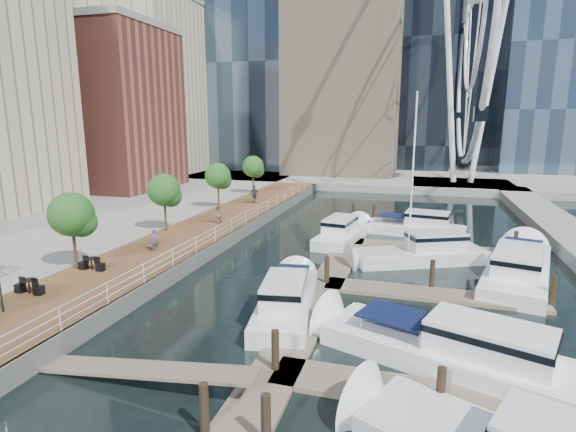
{
  "coord_description": "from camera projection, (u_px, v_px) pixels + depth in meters",
  "views": [
    {
      "loc": [
        7.9,
        -17.05,
        9.57
      ],
      "look_at": [
        -0.87,
        13.04,
        3.0
      ],
      "focal_mm": 28.0,
      "sensor_mm": 36.0,
      "label": 1
    }
  ],
  "objects": [
    {
      "name": "pedestrian_mid",
      "position": [
        218.0,
        215.0,
        38.54
      ],
      "size": [
        0.76,
        0.87,
        1.55
      ],
      "primitive_type": "imported",
      "rotation": [
        0.0,
        0.0,
        -1.82
      ],
      "color": "#806D59",
      "rests_on": "boardwalk"
    },
    {
      "name": "railing",
      "position": [
        232.0,
        226.0,
        35.59
      ],
      "size": [
        0.1,
        60.0,
        1.05
      ],
      "primitive_type": null,
      "color": "white",
      "rests_on": "boardwalk"
    },
    {
      "name": "midrise_condos",
      "position": [
        50.0,
        88.0,
        51.78
      ],
      "size": [
        19.0,
        67.0,
        28.0
      ],
      "color": "#BCAD8E",
      "rests_on": "ground"
    },
    {
      "name": "pier",
      "position": [
        461.0,
        186.0,
        65.07
      ],
      "size": [
        14.0,
        12.0,
        1.0
      ],
      "primitive_type": "cube",
      "color": "gray",
      "rests_on": "ground"
    },
    {
      "name": "moored_yachts",
      "position": [
        421.0,
        272.0,
        29.19
      ],
      "size": [
        17.61,
        32.93,
        11.5
      ],
      "color": "silver",
      "rests_on": "ground"
    },
    {
      "name": "floating_docks",
      "position": [
        413.0,
        275.0,
        27.24
      ],
      "size": [
        16.0,
        34.0,
        2.6
      ],
      "color": "#6D6051",
      "rests_on": "ground"
    },
    {
      "name": "land_far",
      "position": [
        387.0,
        158.0,
        115.88
      ],
      "size": [
        200.0,
        114.0,
        1.0
      ],
      "primitive_type": "cube",
      "color": "gray",
      "rests_on": "ground"
    },
    {
      "name": "seawall",
      "position": [
        233.0,
        238.0,
        35.78
      ],
      "size": [
        0.25,
        60.0,
        1.0
      ],
      "primitive_type": "cube",
      "color": "#595954",
      "rests_on": "ground"
    },
    {
      "name": "boardwalk",
      "position": [
        199.0,
        236.0,
        36.6
      ],
      "size": [
        6.0,
        60.0,
        1.0
      ],
      "primitive_type": "cube",
      "color": "brown",
      "rests_on": "ground"
    },
    {
      "name": "pedestrian_near",
      "position": [
        155.0,
        240.0,
        30.28
      ],
      "size": [
        0.63,
        0.66,
        1.51
      ],
      "primitive_type": "imported",
      "rotation": [
        0.0,
        0.0,
        0.87
      ],
      "color": "#45495D",
      "rests_on": "boardwalk"
    },
    {
      "name": "ground",
      "position": [
        225.0,
        340.0,
        20.14
      ],
      "size": [
        520.0,
        520.0,
        0.0
      ],
      "primitive_type": "plane",
      "color": "black",
      "rests_on": "ground"
    },
    {
      "name": "yacht_foreground",
      "position": [
        452.0,
        366.0,
        17.94
      ],
      "size": [
        11.94,
        6.87,
        2.15
      ],
      "primitive_type": null,
      "rotation": [
        0.0,
        0.0,
        1.22
      ],
      "color": "white",
      "rests_on": "ground"
    },
    {
      "name": "cafe_tables",
      "position": [
        1.0,
        302.0,
        20.83
      ],
      "size": [
        2.5,
        13.7,
        0.74
      ],
      "color": "black",
      "rests_on": "ground"
    },
    {
      "name": "street_trees",
      "position": [
        164.0,
        190.0,
        35.54
      ],
      "size": [
        2.6,
        42.6,
        4.6
      ],
      "color": "#3F2B1C",
      "rests_on": "ground"
    },
    {
      "name": "pedestrian_far",
      "position": [
        255.0,
        194.0,
        48.25
      ],
      "size": [
        1.22,
        0.68,
        1.97
      ],
      "primitive_type": "imported",
      "rotation": [
        0.0,
        0.0,
        2.96
      ],
      "color": "#31373D",
      "rests_on": "boardwalk"
    }
  ]
}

